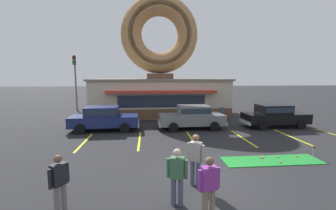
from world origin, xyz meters
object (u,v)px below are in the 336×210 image
at_px(pedestrian_clipboard_woman, 59,181).
at_px(car_black, 274,115).
at_px(putting_flag_pin, 314,150).
at_px(car_grey, 192,116).
at_px(golf_ball, 262,158).
at_px(traffic_light_pole, 75,75).
at_px(car_navy, 104,118).
at_px(trash_bin, 221,113).
at_px(pedestrian_leather_jacket_man, 209,185).
at_px(pedestrian_blue_sweater_man, 177,174).
at_px(pedestrian_hooded_kid, 196,157).

bearing_deg(pedestrian_clipboard_woman, car_black, 39.16).
height_order(putting_flag_pin, pedestrian_clipboard_woman, pedestrian_clipboard_woman).
relative_size(car_grey, pedestrian_clipboard_woman, 2.93).
bearing_deg(car_black, pedestrian_clipboard_woman, -140.84).
bearing_deg(golf_ball, traffic_light_pole, 128.81).
bearing_deg(car_navy, car_black, -0.16).
xyz_separation_m(golf_ball, trash_bin, (1.36, 9.46, 0.45)).
bearing_deg(golf_ball, car_grey, 107.74).
bearing_deg(pedestrian_clipboard_woman, trash_bin, 55.90).
bearing_deg(car_black, traffic_light_pole, 149.82).
relative_size(car_black, traffic_light_pole, 0.79).
height_order(car_black, pedestrian_leather_jacket_man, pedestrian_leather_jacket_man).
height_order(car_black, car_grey, same).
xyz_separation_m(car_navy, traffic_light_pole, (-4.65, 9.58, 2.84)).
bearing_deg(golf_ball, pedestrian_blue_sweater_man, -142.52).
relative_size(trash_bin, traffic_light_pole, 0.17).
bearing_deg(car_grey, pedestrian_hooded_kid, -100.54).
bearing_deg(traffic_light_pole, car_navy, -64.12).
bearing_deg(pedestrian_hooded_kid, traffic_light_pole, 117.26).
bearing_deg(car_black, pedestrian_blue_sweater_man, -131.89).
relative_size(golf_ball, pedestrian_blue_sweater_man, 0.03).
bearing_deg(putting_flag_pin, pedestrian_blue_sweater_man, -155.46).
distance_m(car_grey, trash_bin, 4.80).
distance_m(pedestrian_blue_sweater_man, trash_bin, 13.78).
xyz_separation_m(putting_flag_pin, car_navy, (-10.02, 6.26, 0.43)).
relative_size(car_grey, traffic_light_pole, 0.79).
relative_size(golf_ball, putting_flag_pin, 0.08).
xyz_separation_m(pedestrian_clipboard_woman, traffic_light_pole, (-5.26, 18.79, 2.85)).
relative_size(pedestrian_blue_sweater_man, pedestrian_clipboard_woman, 1.03).
distance_m(car_grey, pedestrian_leather_jacket_man, 9.95).
bearing_deg(golf_ball, pedestrian_leather_jacket_man, -131.57).
bearing_deg(pedestrian_blue_sweater_man, traffic_light_pole, 114.06).
bearing_deg(car_grey, putting_flag_pin, -56.89).
height_order(pedestrian_blue_sweater_man, pedestrian_hooded_kid, pedestrian_hooded_kid).
distance_m(car_black, pedestrian_leather_jacket_man, 12.33).
relative_size(golf_ball, pedestrian_hooded_kid, 0.02).
xyz_separation_m(golf_ball, car_grey, (-1.90, 5.95, 0.82)).
xyz_separation_m(car_grey, traffic_light_pole, (-10.60, 9.60, 2.84)).
distance_m(pedestrian_hooded_kid, pedestrian_clipboard_woman, 4.01).
relative_size(car_grey, pedestrian_leather_jacket_man, 2.85).
height_order(golf_ball, pedestrian_clipboard_woman, pedestrian_clipboard_woman).
distance_m(car_black, trash_bin, 4.44).
distance_m(putting_flag_pin, pedestrian_leather_jacket_man, 6.67).
height_order(pedestrian_hooded_kid, pedestrian_leather_jacket_man, pedestrian_hooded_kid).
height_order(pedestrian_clipboard_woman, trash_bin, pedestrian_clipboard_woman).
distance_m(golf_ball, car_grey, 6.30).
distance_m(putting_flag_pin, car_grey, 7.46).
relative_size(golf_ball, pedestrian_leather_jacket_man, 0.03).
xyz_separation_m(golf_ball, pedestrian_clipboard_woman, (-7.25, -3.25, 0.81)).
height_order(pedestrian_hooded_kid, trash_bin, pedestrian_hooded_kid).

